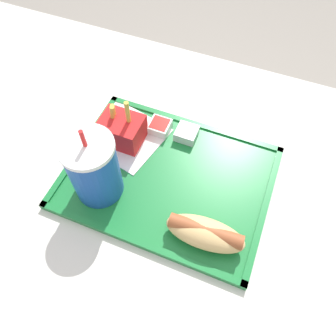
% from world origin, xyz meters
% --- Properties ---
extents(ground_plane, '(8.00, 8.00, 0.00)m').
position_xyz_m(ground_plane, '(0.00, 0.00, 0.00)').
color(ground_plane, gray).
extents(dining_table, '(1.39, 0.80, 0.75)m').
position_xyz_m(dining_table, '(0.00, 0.00, 0.38)').
color(dining_table, beige).
rests_on(dining_table, ground_plane).
extents(food_tray, '(0.39, 0.30, 0.01)m').
position_xyz_m(food_tray, '(-0.03, -0.02, 0.76)').
color(food_tray, '#197233').
rests_on(food_tray, dining_table).
extents(paper_napkin, '(0.19, 0.17, 0.00)m').
position_xyz_m(paper_napkin, '(0.10, -0.08, 0.76)').
color(paper_napkin, white).
rests_on(paper_napkin, food_tray).
extents(soda_cup, '(0.09, 0.09, 0.17)m').
position_xyz_m(soda_cup, '(0.08, 0.05, 0.83)').
color(soda_cup, '#194CA5').
rests_on(soda_cup, food_tray).
extents(hot_dog_far, '(0.14, 0.06, 0.05)m').
position_xyz_m(hot_dog_far, '(-0.13, 0.07, 0.79)').
color(hot_dog_far, '#DBB270').
rests_on(hot_dog_far, food_tray).
extents(fries_carton, '(0.08, 0.07, 0.11)m').
position_xyz_m(fries_carton, '(0.09, -0.07, 0.79)').
color(fries_carton, red).
rests_on(fries_carton, food_tray).
extents(sauce_cup_mayo, '(0.04, 0.04, 0.02)m').
position_xyz_m(sauce_cup_mayo, '(-0.03, -0.13, 0.77)').
color(sauce_cup_mayo, silver).
rests_on(sauce_cup_mayo, food_tray).
extents(sauce_cup_ketchup, '(0.04, 0.04, 0.02)m').
position_xyz_m(sauce_cup_ketchup, '(0.03, -0.12, 0.77)').
color(sauce_cup_ketchup, silver).
rests_on(sauce_cup_ketchup, food_tray).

